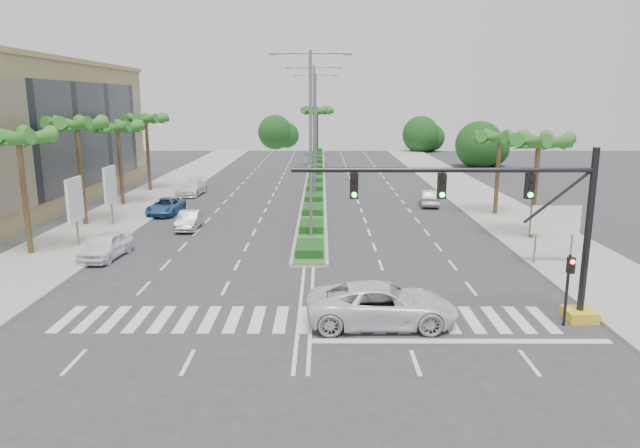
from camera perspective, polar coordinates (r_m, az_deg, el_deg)
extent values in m
plane|color=#333335|center=(24.24, -1.53, -9.53)|extent=(160.00, 160.00, 0.00)
cube|color=gray|center=(45.77, 18.63, 0.42)|extent=(6.00, 120.00, 0.15)
cube|color=gray|center=(46.24, -19.95, 0.44)|extent=(6.00, 120.00, 0.15)
cube|color=gray|center=(68.08, -0.42, 4.83)|extent=(2.20, 75.00, 0.20)
cube|color=#2D6322|center=(68.06, -0.42, 4.93)|extent=(1.80, 75.00, 0.04)
cube|color=tan|center=(55.44, -28.91, 7.71)|extent=(12.00, 36.00, 12.00)
cube|color=gold|center=(26.45, 24.51, -8.26)|extent=(1.20, 1.20, 0.45)
cylinder|color=black|center=(25.51, 25.21, -0.91)|extent=(0.28, 0.28, 7.00)
cylinder|color=black|center=(23.15, 12.18, 5.29)|extent=(12.00, 0.20, 0.20)
cylinder|color=black|center=(24.67, 22.58, 2.46)|extent=(2.53, 0.12, 2.15)
cube|color=black|center=(24.20, 20.25, 3.55)|extent=(0.32, 0.24, 1.00)
cylinder|color=#19E533|center=(24.12, 20.31, 2.75)|extent=(0.20, 0.06, 0.20)
cube|color=black|center=(23.24, 12.10, 3.70)|extent=(0.32, 0.24, 1.00)
cylinder|color=#19E533|center=(23.15, 12.14, 2.87)|extent=(0.20, 0.06, 0.20)
cube|color=black|center=(22.77, 3.44, 3.79)|extent=(0.32, 0.24, 1.00)
cylinder|color=#19E533|center=(22.69, 3.45, 2.93)|extent=(0.20, 0.06, 0.20)
cylinder|color=black|center=(25.17, 23.45, -6.12)|extent=(0.12, 0.12, 3.00)
cube|color=black|center=(24.73, 23.80, -3.81)|extent=(0.28, 0.22, 0.65)
cylinder|color=red|center=(24.57, 23.96, -3.48)|extent=(0.18, 0.05, 0.18)
cylinder|color=slate|center=(33.57, 20.75, -1.60)|extent=(0.10, 0.10, 2.80)
cylinder|color=slate|center=(34.32, 23.88, -1.57)|extent=(0.10, 0.10, 2.80)
cube|color=#0C6638|center=(33.68, 22.49, 0.40)|extent=(2.60, 0.08, 1.50)
cube|color=white|center=(33.64, 22.53, 0.38)|extent=(2.70, 0.02, 1.60)
cylinder|color=slate|center=(38.45, -23.12, -0.10)|extent=(0.12, 0.12, 2.80)
cube|color=white|center=(38.17, -23.33, 2.25)|extent=(0.18, 2.10, 2.70)
cube|color=#D8594C|center=(38.17, -23.33, 2.25)|extent=(0.12, 2.00, 2.60)
cylinder|color=slate|center=(43.92, -20.10, 1.60)|extent=(0.12, 0.12, 2.80)
cube|color=white|center=(43.67, -20.25, 3.66)|extent=(0.18, 2.10, 2.70)
cube|color=#D8594C|center=(43.67, -20.25, 3.66)|extent=(0.12, 2.00, 2.60)
cylinder|color=brown|center=(37.17, -27.43, 2.40)|extent=(0.32, 0.32, 7.00)
sphere|color=brown|center=(36.82, -27.95, 7.62)|extent=(0.70, 0.70, 0.70)
cone|color=#2D6520|center=(36.33, -26.39, 7.56)|extent=(0.90, 3.62, 1.50)
cone|color=#2D6520|center=(37.28, -26.39, 7.66)|extent=(3.39, 2.96, 1.50)
cone|color=#2D6520|center=(37.89, -27.51, 7.60)|extent=(3.73, 1.68, 1.50)
cone|color=#2D6520|center=(37.72, -28.94, 7.44)|extent=(2.38, 3.65, 1.50)
cone|color=#2D6520|center=(36.00, -29.08, 7.27)|extent=(3.73, 1.68, 1.50)
cone|color=#2D6520|center=(35.75, -27.60, 7.39)|extent=(3.39, 2.96, 1.50)
cylinder|color=brown|center=(44.31, -22.75, 4.49)|extent=(0.32, 0.32, 7.40)
sphere|color=brown|center=(44.02, -23.14, 9.13)|extent=(0.70, 0.70, 0.70)
cone|color=#2D6520|center=(43.61, -21.79, 9.09)|extent=(0.90, 3.62, 1.50)
cone|color=#2D6520|center=(44.56, -21.88, 9.13)|extent=(3.39, 2.96, 1.50)
cone|color=#2D6520|center=(45.11, -22.89, 9.08)|extent=(3.73, 1.68, 1.50)
cone|color=#2D6520|center=(44.86, -24.07, 8.97)|extent=(2.38, 3.65, 1.50)
cone|color=#2D6520|center=(43.99, -24.58, 8.88)|extent=(2.38, 3.65, 1.50)
cone|color=#2D6520|center=(43.14, -23.99, 8.88)|extent=(3.73, 1.68, 1.50)
cone|color=#2D6520|center=(42.97, -22.73, 8.98)|extent=(3.39, 2.96, 1.50)
cylinder|color=brown|center=(51.75, -19.34, 5.42)|extent=(0.32, 0.32, 6.80)
sphere|color=brown|center=(51.50, -19.60, 9.07)|extent=(0.70, 0.70, 0.70)
cone|color=#2D6520|center=(51.15, -18.42, 9.02)|extent=(0.90, 3.62, 1.50)
cone|color=#2D6520|center=(52.09, -18.56, 9.06)|extent=(3.39, 2.96, 1.50)
cone|color=#2D6520|center=(52.60, -19.45, 9.02)|extent=(3.73, 1.68, 1.50)
cone|color=#2D6520|center=(52.29, -20.45, 8.93)|extent=(2.38, 3.65, 1.50)
cone|color=#2D6520|center=(51.40, -20.82, 8.86)|extent=(2.38, 3.65, 1.50)
cone|color=#2D6520|center=(50.58, -20.26, 8.86)|extent=(3.73, 1.68, 1.50)
cone|color=#2D6520|center=(50.47, -19.18, 8.93)|extent=(3.39, 2.96, 1.50)
cylinder|color=brown|center=(59.30, -16.81, 6.59)|extent=(0.32, 0.32, 7.20)
sphere|color=brown|center=(59.08, -17.02, 9.96)|extent=(0.70, 0.70, 0.70)
cone|color=#2D6520|center=(58.77, -15.98, 9.92)|extent=(0.90, 3.62, 1.50)
cone|color=#2D6520|center=(59.71, -16.14, 9.94)|extent=(3.39, 2.96, 1.50)
cone|color=#2D6520|center=(60.18, -16.94, 9.91)|extent=(3.73, 1.68, 1.50)
cone|color=#2D6520|center=(59.83, -17.80, 9.84)|extent=(2.38, 3.65, 1.50)
cone|color=#2D6520|center=(58.92, -18.09, 9.79)|extent=(2.38, 3.65, 1.50)
cone|color=#2D6520|center=(58.13, -17.56, 9.80)|extent=(3.73, 1.68, 1.50)
cone|color=#2D6520|center=(58.06, -16.61, 9.86)|extent=(3.39, 2.96, 1.50)
cylinder|color=brown|center=(39.43, 20.68, 3.13)|extent=(0.32, 0.32, 6.50)
sphere|color=brown|center=(39.09, 21.03, 7.69)|extent=(0.70, 0.70, 0.70)
cone|color=#2D6520|center=(39.50, 22.52, 7.46)|extent=(0.90, 3.62, 1.50)
cone|color=#2D6520|center=(40.15, 21.51, 7.61)|extent=(3.39, 2.96, 1.50)
cone|color=#2D6520|center=(40.02, 20.15, 7.70)|extent=(3.73, 1.68, 1.50)
cone|color=#2D6520|center=(39.21, 19.41, 7.67)|extent=(2.38, 3.65, 1.50)
cone|color=#2D6520|center=(38.31, 19.87, 7.54)|extent=(2.38, 3.65, 1.50)
cone|color=#2D6520|center=(38.01, 21.24, 7.41)|extent=(3.73, 1.68, 1.50)
cone|color=#2D6520|center=(38.55, 22.43, 7.37)|extent=(3.39, 2.96, 1.50)
cylinder|color=brown|center=(46.95, 17.31, 4.55)|extent=(0.32, 0.32, 6.20)
sphere|color=brown|center=(46.67, 17.55, 8.20)|extent=(0.70, 0.70, 0.70)
cone|color=#2D6520|center=(47.01, 18.84, 8.01)|extent=(0.90, 3.62, 1.50)
cone|color=#2D6520|center=(47.70, 18.03, 8.12)|extent=(3.39, 2.96, 1.50)
cone|color=#2D6520|center=(47.63, 16.88, 8.19)|extent=(3.73, 1.68, 1.50)
cone|color=#2D6520|center=(46.85, 16.20, 8.17)|extent=(2.38, 3.65, 1.50)
cone|color=#2D6520|center=(45.93, 16.53, 8.08)|extent=(2.38, 3.65, 1.50)
cone|color=#2D6520|center=(45.58, 17.64, 7.98)|extent=(3.73, 1.68, 1.50)
cone|color=#2D6520|center=(46.06, 18.68, 7.95)|extent=(3.39, 2.96, 1.50)
cylinder|color=brown|center=(77.67, -0.35, 8.47)|extent=(0.32, 0.32, 7.50)
sphere|color=brown|center=(77.50, -0.36, 11.16)|extent=(0.70, 0.70, 0.70)
cone|color=#2D6520|center=(77.50, 0.47, 11.09)|extent=(0.90, 3.62, 1.50)
cone|color=#2D6520|center=(78.36, 0.16, 11.10)|extent=(3.39, 2.96, 1.50)
cone|color=#2D6520|center=(78.58, -0.53, 11.11)|extent=(3.73, 1.68, 1.50)
cone|color=#2D6520|center=(78.00, -1.09, 11.10)|extent=(2.38, 3.65, 1.50)
cone|color=#2D6520|center=(77.04, -1.11, 11.08)|extent=(2.38, 3.65, 1.50)
cone|color=#2D6520|center=(76.44, -0.55, 11.07)|extent=(3.73, 1.68, 1.50)
cone|color=#2D6520|center=(76.64, 0.16, 11.08)|extent=(3.39, 2.96, 1.50)
cylinder|color=brown|center=(92.64, -0.27, 9.10)|extent=(0.32, 0.32, 7.50)
sphere|color=brown|center=(92.50, -0.27, 11.36)|extent=(0.70, 0.70, 0.70)
cone|color=#2D6520|center=(92.50, 0.43, 11.30)|extent=(0.90, 3.62, 1.50)
cone|color=#2D6520|center=(93.36, 0.16, 11.31)|extent=(3.39, 2.96, 1.50)
cone|color=#2D6520|center=(93.58, -0.42, 11.31)|extent=(3.73, 1.68, 1.50)
cone|color=#2D6520|center=(92.99, -0.89, 11.30)|extent=(2.38, 3.65, 1.50)
cone|color=#2D6520|center=(92.04, -0.90, 11.29)|extent=(2.38, 3.65, 1.50)
cone|color=#2D6520|center=(91.43, -0.43, 11.29)|extent=(3.73, 1.68, 1.50)
cone|color=#2D6520|center=(91.64, 0.16, 11.29)|extent=(3.39, 2.96, 1.50)
cylinder|color=slate|center=(36.62, -0.94, 7.61)|extent=(0.20, 0.20, 12.00)
cylinder|color=slate|center=(36.64, -2.93, 16.68)|extent=(2.40, 0.10, 0.10)
cylinder|color=slate|center=(36.59, 0.99, 16.70)|extent=(2.40, 0.10, 0.10)
cube|color=slate|center=(36.71, -4.72, 16.57)|extent=(0.50, 0.25, 0.12)
cube|color=slate|center=(36.62, 2.78, 16.60)|extent=(0.50, 0.25, 0.12)
cylinder|color=slate|center=(52.58, -0.60, 9.06)|extent=(0.20, 0.20, 12.00)
cylinder|color=slate|center=(52.59, -1.97, 15.38)|extent=(2.40, 0.10, 0.10)
cylinder|color=slate|center=(52.56, 0.74, 15.38)|extent=(2.40, 0.10, 0.10)
cube|color=slate|center=(52.64, -3.21, 15.31)|extent=(0.50, 0.25, 0.12)
cube|color=slate|center=(52.58, 1.98, 15.32)|extent=(0.50, 0.25, 0.12)
cylinder|color=slate|center=(68.55, -0.42, 9.83)|extent=(0.20, 0.20, 12.00)
cylinder|color=slate|center=(68.56, -1.47, 14.68)|extent=(2.40, 0.10, 0.10)
cylinder|color=slate|center=(68.54, 0.61, 14.68)|extent=(2.40, 0.10, 0.10)
cube|color=slate|center=(68.60, -2.42, 14.63)|extent=(0.50, 0.25, 0.12)
cube|color=slate|center=(68.56, 1.56, 14.64)|extent=(0.50, 0.25, 0.12)
imported|color=white|center=(35.26, -20.62, -2.05)|extent=(2.20, 4.53, 1.49)
imported|color=#A7A7AC|center=(41.48, -12.95, 0.38)|extent=(1.47, 3.97, 1.30)
imported|color=#2D598C|center=(47.30, -15.17, 1.72)|extent=(2.43, 4.78, 1.29)
imported|color=white|center=(56.24, -12.70, 3.57)|extent=(2.42, 5.12, 1.44)
imported|color=white|center=(23.61, 6.20, -8.00)|extent=(6.21, 2.96, 1.71)
imported|color=#A8A7AC|center=(50.32, 10.93, 2.61)|extent=(2.03, 4.43, 1.41)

